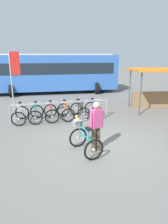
{
  "coord_description": "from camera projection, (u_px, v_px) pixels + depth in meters",
  "views": [
    {
      "loc": [
        -2.21,
        -5.98,
        3.0
      ],
      "look_at": [
        -0.29,
        0.77,
        1.0
      ],
      "focal_mm": 32.09,
      "sensor_mm": 36.0,
      "label": 1
    }
  ],
  "objects": [
    {
      "name": "market_stall",
      "position": [
        156.0,
        85.0,
        11.29
      ],
      "size": [
        3.49,
        2.87,
        2.3
      ],
      "color": "#4C4C51",
      "rests_on": "ground"
    },
    {
      "name": "bike_rack_rail",
      "position": [
        61.0,
        106.0,
        9.35
      ],
      "size": [
        4.61,
        0.15,
        0.88
      ],
      "color": "#99999E",
      "rests_on": "ground"
    },
    {
      "name": "featured_bicycle",
      "position": [
        84.0,
        137.0,
        6.35
      ],
      "size": [
        0.88,
        1.25,
        1.09
      ],
      "color": "black",
      "rests_on": "ground"
    },
    {
      "name": "racked_bike_red",
      "position": [
        51.0,
        113.0,
        9.49
      ],
      "size": [
        0.7,
        1.12,
        0.97
      ],
      "color": "black",
      "rests_on": "ground"
    },
    {
      "name": "person_with_featured_bike",
      "position": [
        96.0,
        125.0,
        6.25
      ],
      "size": [
        0.5,
        0.31,
        1.64
      ],
      "color": "brown",
      "rests_on": "ground"
    },
    {
      "name": "racked_bike_white",
      "position": [
        20.0,
        115.0,
        9.15
      ],
      "size": [
        0.8,
        1.18,
        0.97
      ],
      "color": "black",
      "rests_on": "ground"
    },
    {
      "name": "banner_flag",
      "position": [
        14.0,
        73.0,
        8.83
      ],
      "size": [
        0.45,
        0.05,
        3.2
      ],
      "color": "#B2B2B7",
      "rests_on": "ground"
    },
    {
      "name": "racked_bike_black",
      "position": [
        80.0,
        111.0,
        9.83
      ],
      "size": [
        0.78,
        1.17,
        0.97
      ],
      "color": "black",
      "rests_on": "ground"
    },
    {
      "name": "racked_bike_teal",
      "position": [
        36.0,
        114.0,
        9.32
      ],
      "size": [
        0.79,
        1.18,
        0.97
      ],
      "color": "black",
      "rests_on": "ground"
    },
    {
      "name": "ground_plane",
      "position": [
        98.0,
        145.0,
        6.93
      ],
      "size": [
        80.0,
        80.0,
        0.0
      ],
      "primitive_type": "plane",
      "color": "slate"
    },
    {
      "name": "racked_bike_blue",
      "position": [
        93.0,
        110.0,
        10.01
      ],
      "size": [
        0.7,
        1.14,
        0.98
      ],
      "color": "black",
      "rests_on": "ground"
    },
    {
      "name": "racked_bike_orange",
      "position": [
        66.0,
        112.0,
        9.66
      ],
      "size": [
        0.7,
        1.11,
        0.97
      ],
      "color": "black",
      "rests_on": "ground"
    },
    {
      "name": "bus_distant",
      "position": [
        54.0,
        71.0,
        16.17
      ],
      "size": [
        10.18,
        3.97,
        3.08
      ],
      "color": "#3366B7",
      "rests_on": "ground"
    }
  ]
}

